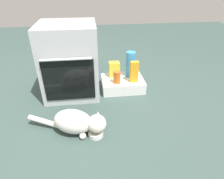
{
  "coord_description": "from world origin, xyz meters",
  "views": [
    {
      "loc": [
        0.15,
        -1.49,
        1.17
      ],
      "look_at": [
        0.34,
        0.05,
        0.25
      ],
      "focal_mm": 30.7,
      "sensor_mm": 36.0,
      "label": 1
    }
  ],
  "objects": [
    {
      "name": "sauce_jar",
      "position": [
        0.44,
        0.39,
        0.2
      ],
      "size": [
        0.08,
        0.08,
        0.14
      ],
      "primitive_type": "cylinder",
      "color": "#D16023",
      "rests_on": "pantry_cabinet"
    },
    {
      "name": "oven",
      "position": [
        -0.06,
        0.47,
        0.39
      ],
      "size": [
        0.58,
        0.59,
        0.78
      ],
      "color": "#B7BABF",
      "rests_on": "ground"
    },
    {
      "name": "cat",
      "position": [
        0.01,
        -0.23,
        0.12
      ],
      "size": [
        0.68,
        0.32,
        0.23
      ],
      "rotation": [
        0.0,
        0.0,
        -0.35
      ],
      "color": "silver",
      "rests_on": "ground"
    },
    {
      "name": "ground",
      "position": [
        0.0,
        0.0,
        0.0
      ],
      "size": [
        8.0,
        8.0,
        0.0
      ],
      "primitive_type": "plane",
      "color": "#384C47"
    },
    {
      "name": "water_bottle",
      "position": [
        0.62,
        0.54,
        0.28
      ],
      "size": [
        0.11,
        0.11,
        0.3
      ],
      "primitive_type": "cylinder",
      "color": "#388CD1",
      "rests_on": "pantry_cabinet"
    },
    {
      "name": "juice_carton",
      "position": [
        0.63,
        0.4,
        0.25
      ],
      "size": [
        0.09,
        0.06,
        0.24
      ],
      "primitive_type": "cube",
      "color": "orange",
      "rests_on": "pantry_cabinet"
    },
    {
      "name": "food_bowl",
      "position": [
        0.16,
        -0.28,
        0.03
      ],
      "size": [
        0.13,
        0.13,
        0.07
      ],
      "color": "white",
      "rests_on": "ground"
    },
    {
      "name": "pantry_cabinet",
      "position": [
        0.52,
        0.48,
        0.07
      ],
      "size": [
        0.48,
        0.35,
        0.13
      ],
      "primitive_type": "cube",
      "color": "white",
      "rests_on": "ground"
    },
    {
      "name": "snack_bag",
      "position": [
        0.43,
        0.55,
        0.22
      ],
      "size": [
        0.12,
        0.09,
        0.18
      ],
      "primitive_type": "cube",
      "color": "yellow",
      "rests_on": "pantry_cabinet"
    }
  ]
}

